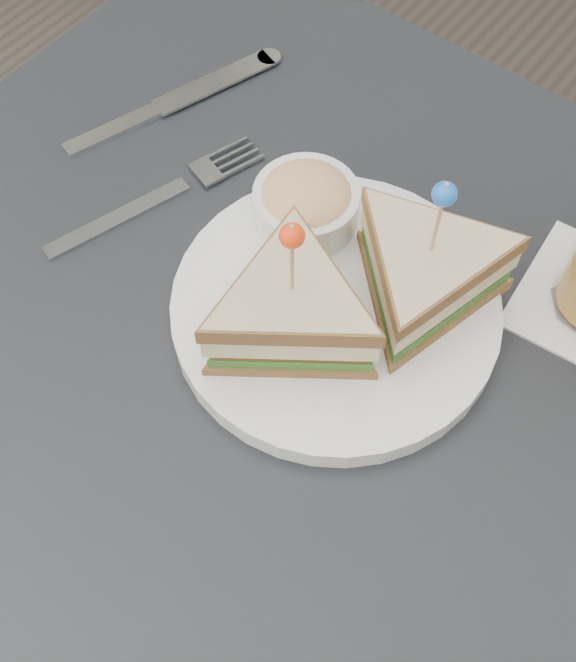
{
  "coord_description": "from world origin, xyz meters",
  "views": [
    {
      "loc": [
        0.2,
        -0.23,
        1.31
      ],
      "look_at": [
        0.01,
        0.01,
        0.8
      ],
      "focal_mm": 45.0,
      "sensor_mm": 36.0,
      "label": 1
    }
  ],
  "objects": [
    {
      "name": "ground_plane",
      "position": [
        0.0,
        0.0,
        0.0
      ],
      "size": [
        3.5,
        3.5,
        0.0
      ],
      "primitive_type": "plane",
      "color": "#3F3833"
    },
    {
      "name": "table",
      "position": [
        0.0,
        0.0,
        0.67
      ],
      "size": [
        0.8,
        0.8,
        0.75
      ],
      "color": "black",
      "rests_on": "ground"
    },
    {
      "name": "plate_meal",
      "position": [
        0.02,
        0.07,
        0.79
      ],
      "size": [
        0.3,
        0.29,
        0.15
      ],
      "rotation": [
        0.0,
        0.0,
        0.1
      ],
      "color": "white",
      "rests_on": "table"
    },
    {
      "name": "cutlery_fork",
      "position": [
        -0.18,
        0.08,
        0.75
      ],
      "size": [
        0.09,
        0.21,
        0.01
      ],
      "rotation": [
        0.0,
        0.0,
        -0.31
      ],
      "color": "silver",
      "rests_on": "table"
    },
    {
      "name": "cutlery_knife",
      "position": [
        -0.25,
        0.16,
        0.75
      ],
      "size": [
        0.09,
        0.23,
        0.01
      ],
      "rotation": [
        0.0,
        0.0,
        -0.32
      ],
      "color": "silver",
      "rests_on": "table"
    }
  ]
}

